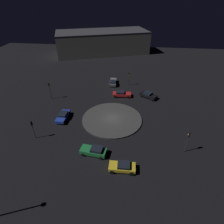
{
  "coord_description": "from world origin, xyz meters",
  "views": [
    {
      "loc": [
        -3.55,
        30.62,
        22.77
      ],
      "look_at": [
        0.0,
        0.0,
        1.87
      ],
      "focal_mm": 29.06,
      "sensor_mm": 36.0,
      "label": 1
    }
  ],
  "objects_px": {
    "car_black": "(148,95)",
    "traffic_light_south": "(129,76)",
    "car_yellow": "(122,167)",
    "car_grey": "(113,82)",
    "car_blue": "(63,116)",
    "store_building": "(102,42)",
    "car_red": "(121,94)",
    "car_green": "(94,151)",
    "traffic_light_northeast": "(32,126)",
    "traffic_light_southeast": "(49,88)",
    "traffic_light_northwest": "(188,138)"
  },
  "relations": [
    {
      "from": "traffic_light_northwest",
      "to": "car_red",
      "type": "bearing_deg",
      "value": -25.91
    },
    {
      "from": "car_blue",
      "to": "traffic_light_southeast",
      "type": "bearing_deg",
      "value": 36.93
    },
    {
      "from": "store_building",
      "to": "car_black",
      "type": "bearing_deg",
      "value": 95.49
    },
    {
      "from": "car_green",
      "to": "traffic_light_southeast",
      "type": "relative_size",
      "value": 1.03
    },
    {
      "from": "car_yellow",
      "to": "car_grey",
      "type": "relative_size",
      "value": 0.86
    },
    {
      "from": "car_yellow",
      "to": "traffic_light_northeast",
      "type": "relative_size",
      "value": 1.05
    },
    {
      "from": "car_black",
      "to": "traffic_light_northwest",
      "type": "bearing_deg",
      "value": -40.04
    },
    {
      "from": "car_green",
      "to": "car_grey",
      "type": "xyz_separation_m",
      "value": [
        -0.17,
        -26.94,
        -0.01
      ]
    },
    {
      "from": "car_grey",
      "to": "car_blue",
      "type": "bearing_deg",
      "value": 151.2
    },
    {
      "from": "car_red",
      "to": "store_building",
      "type": "height_order",
      "value": "store_building"
    },
    {
      "from": "car_blue",
      "to": "car_green",
      "type": "height_order",
      "value": "car_green"
    },
    {
      "from": "car_green",
      "to": "traffic_light_northeast",
      "type": "distance_m",
      "value": 11.97
    },
    {
      "from": "car_green",
      "to": "traffic_light_south",
      "type": "height_order",
      "value": "traffic_light_south"
    },
    {
      "from": "traffic_light_south",
      "to": "car_yellow",
      "type": "bearing_deg",
      "value": 9.73
    },
    {
      "from": "car_black",
      "to": "traffic_light_northeast",
      "type": "bearing_deg",
      "value": -106.48
    },
    {
      "from": "traffic_light_southeast",
      "to": "traffic_light_northeast",
      "type": "bearing_deg",
      "value": -55.81
    },
    {
      "from": "car_black",
      "to": "store_building",
      "type": "xyz_separation_m",
      "value": [
        17.68,
        -37.78,
        3.65
      ]
    },
    {
      "from": "traffic_light_southeast",
      "to": "store_building",
      "type": "xyz_separation_m",
      "value": [
        -6.38,
        -41.15,
        1.33
      ]
    },
    {
      "from": "car_yellow",
      "to": "traffic_light_southeast",
      "type": "distance_m",
      "value": 27.47
    },
    {
      "from": "car_green",
      "to": "traffic_light_northwest",
      "type": "height_order",
      "value": "traffic_light_northwest"
    },
    {
      "from": "car_green",
      "to": "traffic_light_south",
      "type": "distance_m",
      "value": 27.39
    },
    {
      "from": "car_red",
      "to": "car_yellow",
      "type": "relative_size",
      "value": 1.16
    },
    {
      "from": "store_building",
      "to": "car_blue",
      "type": "bearing_deg",
      "value": 69.69
    },
    {
      "from": "car_black",
      "to": "store_building",
      "type": "bearing_deg",
      "value": 148.95
    },
    {
      "from": "car_black",
      "to": "traffic_light_southeast",
      "type": "xyz_separation_m",
      "value": [
        24.06,
        3.38,
        2.32
      ]
    },
    {
      "from": "car_blue",
      "to": "traffic_light_northwest",
      "type": "relative_size",
      "value": 1.08
    },
    {
      "from": "traffic_light_southeast",
      "to": "car_red",
      "type": "bearing_deg",
      "value": 33.8
    },
    {
      "from": "car_green",
      "to": "traffic_light_northeast",
      "type": "bearing_deg",
      "value": -5.86
    },
    {
      "from": "car_yellow",
      "to": "traffic_light_south",
      "type": "height_order",
      "value": "traffic_light_south"
    },
    {
      "from": "car_green",
      "to": "traffic_light_south",
      "type": "bearing_deg",
      "value": -92.4
    },
    {
      "from": "car_black",
      "to": "car_yellow",
      "type": "xyz_separation_m",
      "value": [
        4.96,
        22.98,
        -0.04
      ]
    },
    {
      "from": "car_red",
      "to": "car_green",
      "type": "bearing_deg",
      "value": -101.06
    },
    {
      "from": "traffic_light_northwest",
      "to": "traffic_light_northeast",
      "type": "height_order",
      "value": "traffic_light_northwest"
    },
    {
      "from": "car_yellow",
      "to": "traffic_light_northeast",
      "type": "height_order",
      "value": "traffic_light_northeast"
    },
    {
      "from": "car_red",
      "to": "car_blue",
      "type": "relative_size",
      "value": 1.03
    },
    {
      "from": "car_red",
      "to": "car_blue",
      "type": "distance_m",
      "value": 15.98
    },
    {
      "from": "traffic_light_south",
      "to": "car_black",
      "type": "bearing_deg",
      "value": 47.8
    },
    {
      "from": "traffic_light_south",
      "to": "store_building",
      "type": "bearing_deg",
      "value": -149.26
    },
    {
      "from": "car_red",
      "to": "car_green",
      "type": "xyz_separation_m",
      "value": [
        3.07,
        20.14,
        -0.0
      ]
    },
    {
      "from": "car_red",
      "to": "car_black",
      "type": "height_order",
      "value": "car_black"
    },
    {
      "from": "car_red",
      "to": "traffic_light_northeast",
      "type": "distance_m",
      "value": 22.84
    },
    {
      "from": "store_building",
      "to": "traffic_light_northeast",
      "type": "bearing_deg",
      "value": 66.65
    },
    {
      "from": "car_black",
      "to": "car_red",
      "type": "bearing_deg",
      "value": -144.46
    },
    {
      "from": "car_blue",
      "to": "traffic_light_northeast",
      "type": "distance_m",
      "value": 7.39
    },
    {
      "from": "car_blue",
      "to": "car_yellow",
      "type": "height_order",
      "value": "car_yellow"
    },
    {
      "from": "car_red",
      "to": "traffic_light_northwest",
      "type": "xyz_separation_m",
      "value": [
        -11.95,
        17.81,
        2.22
      ]
    },
    {
      "from": "car_black",
      "to": "traffic_light_south",
      "type": "bearing_deg",
      "value": 162.6
    },
    {
      "from": "car_black",
      "to": "store_building",
      "type": "height_order",
      "value": "store_building"
    },
    {
      "from": "car_grey",
      "to": "car_yellow",
      "type": "bearing_deg",
      "value": -173.98
    },
    {
      "from": "car_red",
      "to": "traffic_light_northwest",
      "type": "distance_m",
      "value": 21.56
    }
  ]
}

